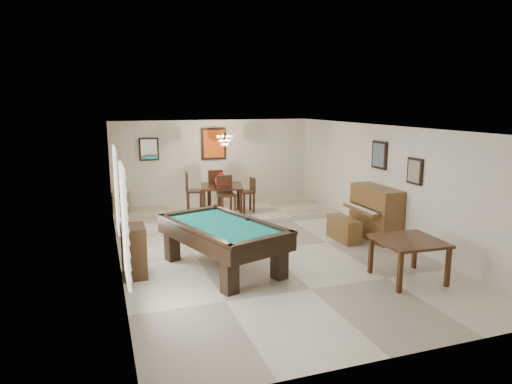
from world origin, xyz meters
TOP-DOWN VIEW (x-y plane):
  - ground_plane at (0.00, 0.00)m, footprint 6.00×9.00m
  - wall_back at (0.00, 4.50)m, footprint 6.00×0.04m
  - wall_front at (0.00, -4.50)m, footprint 6.00×0.04m
  - wall_left at (-3.00, 0.00)m, footprint 0.04×9.00m
  - wall_right at (3.00, 0.00)m, footprint 0.04×9.00m
  - ceiling at (0.00, 0.00)m, footprint 6.00×9.00m
  - dining_step at (0.00, 3.25)m, footprint 6.00×2.50m
  - window_left_front at (-2.97, -2.20)m, footprint 0.06×1.00m
  - window_left_rear at (-2.97, 0.60)m, footprint 0.06×1.00m
  - pool_table at (-1.16, -0.82)m, footprint 2.14×2.89m
  - square_table at (1.81, -2.42)m, footprint 1.13×1.13m
  - upright_piano at (2.57, -0.03)m, footprint 0.81×1.45m
  - piano_bench at (1.93, 0.04)m, footprint 0.39×0.96m
  - apothecary_chest at (-2.77, -0.65)m, footprint 0.42×0.63m
  - dining_table at (-0.18, 2.92)m, footprint 1.32×1.32m
  - flower_vase at (-0.18, 2.92)m, footprint 0.15×0.15m
  - dining_chair_south at (-0.22, 2.26)m, footprint 0.44×0.44m
  - dining_chair_north at (-0.18, 3.70)m, footprint 0.45×0.45m
  - dining_chair_west at (-0.93, 2.92)m, footprint 0.49×0.49m
  - dining_chair_east at (0.55, 2.94)m, footprint 0.37×0.37m
  - corner_bench at (-2.75, 4.17)m, footprint 0.47×0.58m
  - chandelier at (0.00, 3.20)m, footprint 0.44×0.44m
  - back_painting at (0.00, 4.46)m, footprint 0.75×0.06m
  - back_mirror at (-1.90, 4.46)m, footprint 0.55×0.06m
  - right_picture_upper at (2.96, 0.30)m, footprint 0.06×0.55m
  - right_picture_lower at (2.96, -1.00)m, footprint 0.06×0.45m

SIDE VIEW (x-z plane):
  - ground_plane at x=0.00m, z-range -0.02..0.00m
  - dining_step at x=0.00m, z-range 0.00..0.12m
  - piano_bench at x=1.93m, z-range 0.00..0.53m
  - corner_bench at x=-2.75m, z-range 0.12..0.62m
  - square_table at x=1.81m, z-range 0.00..0.74m
  - pool_table at x=-1.16m, z-range 0.00..0.86m
  - apothecary_chest at x=-2.77m, z-range 0.00..0.94m
  - dining_table at x=-0.18m, z-range 0.12..1.03m
  - dining_chair_east at x=0.55m, z-range 0.12..1.08m
  - upright_piano at x=2.57m, z-range 0.00..1.21m
  - dining_chair_north at x=-0.18m, z-range 0.12..1.25m
  - dining_chair_south at x=-0.22m, z-range 0.12..1.26m
  - dining_chair_west at x=-0.93m, z-range 0.12..1.30m
  - flower_vase at x=-0.18m, z-range 1.03..1.26m
  - wall_back at x=0.00m, z-range 0.00..2.60m
  - wall_front at x=0.00m, z-range 0.00..2.60m
  - wall_left at x=-3.00m, z-range 0.00..2.60m
  - wall_right at x=3.00m, z-range 0.00..2.60m
  - window_left_front at x=-2.97m, z-range 0.55..2.25m
  - window_left_rear at x=-2.97m, z-range 0.55..2.25m
  - right_picture_lower at x=2.96m, z-range 1.42..1.98m
  - back_mirror at x=-1.90m, z-range 1.48..2.12m
  - back_painting at x=0.00m, z-range 1.42..2.38m
  - right_picture_upper at x=2.96m, z-range 1.57..2.23m
  - chandelier at x=0.00m, z-range 1.90..2.50m
  - ceiling at x=0.00m, z-range 2.58..2.62m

